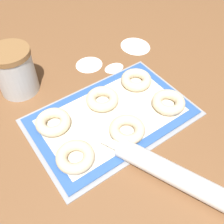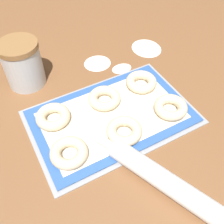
{
  "view_description": "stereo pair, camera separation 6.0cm",
  "coord_description": "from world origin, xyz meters",
  "views": [
    {
      "loc": [
        -0.3,
        -0.42,
        0.61
      ],
      "look_at": [
        -0.01,
        -0.01,
        0.03
      ],
      "focal_mm": 42.0,
      "sensor_mm": 36.0,
      "label": 1
    },
    {
      "loc": [
        -0.25,
        -0.45,
        0.61
      ],
      "look_at": [
        -0.01,
        -0.01,
        0.03
      ],
      "focal_mm": 42.0,
      "sensor_mm": 36.0,
      "label": 2
    }
  ],
  "objects": [
    {
      "name": "bagel_front_right",
      "position": [
        0.16,
        -0.08,
        0.03
      ],
      "size": [
        0.1,
        0.1,
        0.03
      ],
      "color": "beige",
      "rests_on": "baking_mat"
    },
    {
      "name": "bagel_front_left",
      "position": [
        -0.17,
        -0.08,
        0.03
      ],
      "size": [
        0.1,
        0.1,
        0.03
      ],
      "color": "beige",
      "rests_on": "baking_mat"
    },
    {
      "name": "rolling_pin",
      "position": [
        -0.0,
        -0.27,
        0.03
      ],
      "size": [
        0.18,
        0.39,
        0.05
      ],
      "color": "silver",
      "rests_on": "ground_plane"
    },
    {
      "name": "flour_patch_side",
      "position": [
        0.07,
        0.24,
        0.0
      ],
      "size": [
        0.1,
        0.09,
        0.0
      ],
      "color": "white",
      "rests_on": "ground_plane"
    },
    {
      "name": "flour_canister",
      "position": [
        -0.18,
        0.27,
        0.08
      ],
      "size": [
        0.13,
        0.13,
        0.15
      ],
      "color": "silver",
      "rests_on": "ground_plane"
    },
    {
      "name": "baking_mat",
      "position": [
        -0.01,
        -0.01,
        0.01
      ],
      "size": [
        0.46,
        0.29,
        0.0
      ],
      "color": "#2D569E",
      "rests_on": "baking_tray"
    },
    {
      "name": "bagel_back_right",
      "position": [
        0.14,
        0.06,
        0.03
      ],
      "size": [
        0.1,
        0.1,
        0.03
      ],
      "color": "beige",
      "rests_on": "baking_mat"
    },
    {
      "name": "bagel_back_center",
      "position": [
        -0.0,
        0.05,
        0.03
      ],
      "size": [
        0.1,
        0.1,
        0.03
      ],
      "color": "beige",
      "rests_on": "baking_mat"
    },
    {
      "name": "bagel_front_center",
      "position": [
        -0.01,
        -0.09,
        0.03
      ],
      "size": [
        0.1,
        0.1,
        0.03
      ],
      "color": "beige",
      "rests_on": "baking_mat"
    },
    {
      "name": "bagel_back_left",
      "position": [
        -0.17,
        0.06,
        0.03
      ],
      "size": [
        0.1,
        0.1,
        0.03
      ],
      "color": "beige",
      "rests_on": "baking_mat"
    },
    {
      "name": "flour_patch_near",
      "position": [
        0.14,
        0.18,
        0.0
      ],
      "size": [
        0.07,
        0.05,
        0.0
      ],
      "color": "white",
      "rests_on": "ground_plane"
    },
    {
      "name": "ground_plane",
      "position": [
        0.0,
        0.0,
        0.0
      ],
      "size": [
        2.8,
        2.8,
        0.0
      ],
      "primitive_type": "plane",
      "color": "brown"
    },
    {
      "name": "baking_tray",
      "position": [
        -0.01,
        -0.01,
        0.0
      ],
      "size": [
        0.48,
        0.31,
        0.01
      ],
      "color": "#93969B",
      "rests_on": "ground_plane"
    },
    {
      "name": "flour_patch_far",
      "position": [
        0.28,
        0.24,
        0.0
      ],
      "size": [
        0.11,
        0.12,
        0.0
      ],
      "color": "white",
      "rests_on": "ground_plane"
    }
  ]
}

